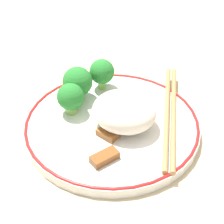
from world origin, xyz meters
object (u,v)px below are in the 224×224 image
(plate, at_px, (112,125))
(chopsticks, at_px, (170,113))
(broccoli_back_center, at_px, (78,82))
(broccoli_back_right, at_px, (71,97))
(broccoli_back_left, at_px, (102,72))

(plate, bearing_deg, chopsticks, 122.21)
(broccoli_back_center, relative_size, broccoli_back_right, 1.11)
(broccoli_back_right, height_order, chopsticks, broccoli_back_right)
(chopsticks, bearing_deg, broccoli_back_right, -72.15)
(broccoli_back_center, distance_m, broccoli_back_right, 0.04)
(broccoli_back_center, bearing_deg, plate, 63.01)
(plate, height_order, broccoli_back_left, broccoli_back_left)
(broccoli_back_left, bearing_deg, broccoli_back_center, -31.46)
(broccoli_back_center, bearing_deg, broccoli_back_right, 9.81)
(broccoli_back_right, distance_m, chopsticks, 0.16)
(plate, relative_size, broccoli_back_right, 5.27)
(chopsticks, bearing_deg, plate, -57.79)
(plate, height_order, chopsticks, chopsticks)
(plate, distance_m, broccoli_back_center, 0.09)
(plate, xyz_separation_m, broccoli_back_left, (-0.08, -0.05, 0.04))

